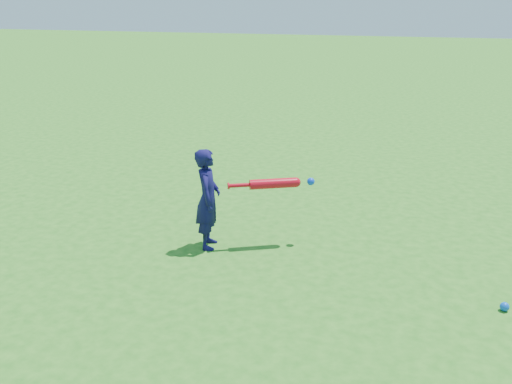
# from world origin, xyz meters

# --- Properties ---
(ground) EXTENTS (80.00, 80.00, 0.00)m
(ground) POSITION_xyz_m (0.00, 0.00, 0.00)
(ground) COLOR #236A19
(ground) RESTS_ON ground
(child) EXTENTS (0.35, 0.44, 1.05)m
(child) POSITION_xyz_m (-0.30, -0.10, 0.53)
(child) COLOR #110E42
(child) RESTS_ON ground
(ground_ball_blue) EXTENTS (0.08, 0.08, 0.08)m
(ground_ball_blue) POSITION_xyz_m (2.56, -0.48, 0.04)
(ground_ball_blue) COLOR blue
(ground_ball_blue) RESTS_ON ground
(bat_swing) EXTENTS (0.81, 0.50, 0.10)m
(bat_swing) POSITION_xyz_m (0.34, 0.20, 0.67)
(bat_swing) COLOR red
(bat_swing) RESTS_ON ground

